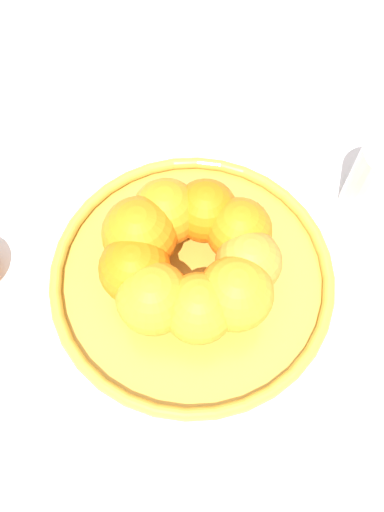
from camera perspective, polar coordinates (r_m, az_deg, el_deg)
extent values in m
plane|color=silver|center=(0.58, 0.00, -2.91)|extent=(4.00, 4.00, 0.00)
cylinder|color=gold|center=(0.57, 0.00, -2.61)|extent=(0.31, 0.31, 0.02)
torus|color=gold|center=(0.56, 0.00, -2.00)|extent=(0.32, 0.32, 0.01)
sphere|color=orange|center=(0.53, -5.99, 2.52)|extent=(0.08, 0.08, 0.08)
sphere|color=orange|center=(0.52, -6.54, -1.50)|extent=(0.08, 0.08, 0.08)
sphere|color=orange|center=(0.50, -4.42, -4.82)|extent=(0.08, 0.08, 0.08)
sphere|color=orange|center=(0.50, 0.76, -5.99)|extent=(0.07, 0.07, 0.07)
sphere|color=orange|center=(0.50, 4.97, -4.31)|extent=(0.08, 0.08, 0.08)
sphere|color=orange|center=(0.52, 6.48, -0.69)|extent=(0.07, 0.07, 0.07)
sphere|color=orange|center=(0.54, 5.38, 2.93)|extent=(0.07, 0.07, 0.07)
sphere|color=orange|center=(0.55, 1.54, 5.18)|extent=(0.07, 0.07, 0.07)
sphere|color=orange|center=(0.55, -3.01, 5.04)|extent=(0.08, 0.08, 0.08)
cylinder|color=silver|center=(0.62, 20.86, 7.88)|extent=(0.07, 0.07, 0.11)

